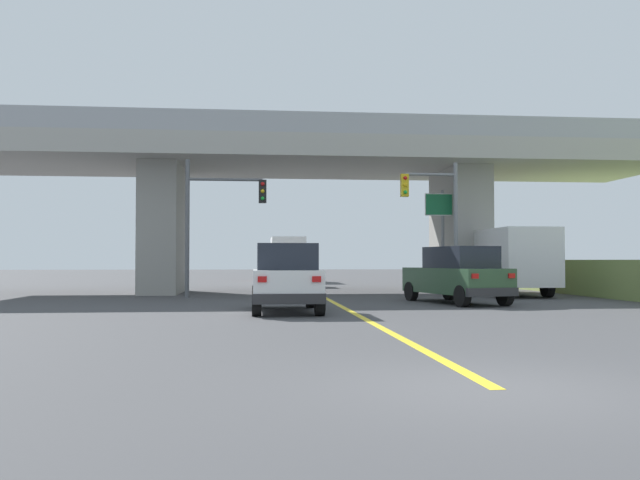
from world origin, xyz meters
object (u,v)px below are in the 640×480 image
object	(u,v)px
box_truck	(505,260)
traffic_signal_farside	(214,211)
highway_sign	(443,217)
suv_crossing	(457,275)
sedan_oncoming	(294,269)
suv_lead	(286,278)
semi_truck_distant	(287,259)
traffic_signal_nearside	(438,211)

from	to	relation	value
box_truck	traffic_signal_farside	distance (m)	12.92
box_truck	highway_sign	world-z (taller)	highway_sign
suv_crossing	traffic_signal_farside	xyz separation A→B (m)	(-8.85, 4.55, 2.56)
sedan_oncoming	highway_sign	xyz separation A→B (m)	(6.41, -8.73, 2.56)
suv_lead	traffic_signal_farside	world-z (taller)	traffic_signal_farside
semi_truck_distant	sedan_oncoming	bearing A→B (deg)	-90.09
suv_crossing	box_truck	world-z (taller)	box_truck
sedan_oncoming	traffic_signal_farside	bearing A→B (deg)	-109.50
semi_truck_distant	suv_crossing	bearing A→B (deg)	-78.88
traffic_signal_farside	highway_sign	distance (m)	10.68
sedan_oncoming	traffic_signal_nearside	size ratio (longest dim) A/B	0.76
suv_crossing	traffic_signal_nearside	xyz separation A→B (m)	(0.54, 4.36, 2.62)
sedan_oncoming	semi_truck_distant	distance (m)	8.93
sedan_oncoming	suv_lead	bearing A→B (deg)	-94.16
semi_truck_distant	traffic_signal_nearside	bearing A→B (deg)	-75.15
box_truck	suv_lead	bearing A→B (deg)	-139.25
suv_lead	highway_sign	world-z (taller)	highway_sign
suv_crossing	semi_truck_distant	size ratio (longest dim) A/B	0.77
box_truck	traffic_signal_nearside	bearing A→B (deg)	-162.41
box_truck	semi_truck_distant	xyz separation A→B (m)	(-8.74, 19.28, 0.10)
suv_crossing	sedan_oncoming	distance (m)	16.52
semi_truck_distant	highway_sign	bearing A→B (deg)	-70.08
sedan_oncoming	highway_sign	bearing A→B (deg)	-53.72
sedan_oncoming	traffic_signal_farside	distance (m)	12.19
suv_lead	semi_truck_distant	world-z (taller)	semi_truck_distant
suv_lead	suv_crossing	distance (m)	7.09
suv_crossing	box_truck	size ratio (longest dim) A/B	0.72
box_truck	traffic_signal_nearside	world-z (taller)	traffic_signal_nearside
suv_crossing	traffic_signal_farside	size ratio (longest dim) A/B	0.90
traffic_signal_nearside	traffic_signal_farside	bearing A→B (deg)	178.82
suv_lead	box_truck	xyz separation A→B (m)	(10.14, 8.74, 0.53)
suv_crossing	box_truck	bearing A→B (deg)	40.93
suv_crossing	highway_sign	world-z (taller)	highway_sign
suv_lead	highway_sign	distance (m)	13.23
suv_lead	traffic_signal_nearside	world-z (taller)	traffic_signal_nearside
highway_sign	suv_crossing	bearing A→B (deg)	-102.27
sedan_oncoming	highway_sign	world-z (taller)	highway_sign
traffic_signal_nearside	highway_sign	bearing A→B (deg)	69.80
sedan_oncoming	traffic_signal_nearside	bearing A→B (deg)	-64.67
traffic_signal_nearside	highway_sign	xyz separation A→B (m)	(1.00, 2.71, -0.07)
suv_crossing	box_truck	xyz separation A→B (m)	(3.89, 5.42, 0.52)
suv_lead	semi_truck_distant	size ratio (longest dim) A/B	0.65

